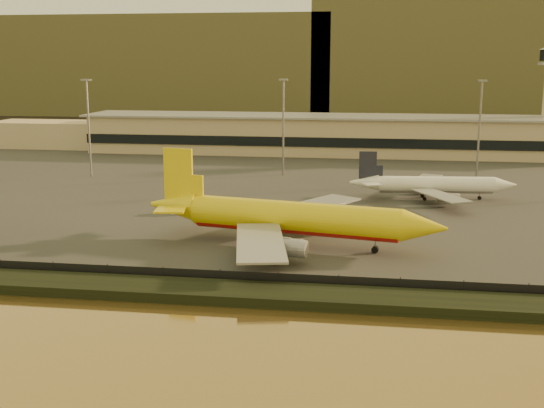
% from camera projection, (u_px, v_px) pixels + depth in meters
% --- Properties ---
extents(ground, '(900.00, 900.00, 0.00)m').
position_uv_depth(ground, '(278.00, 262.00, 104.16)').
color(ground, black).
rests_on(ground, ground).
extents(embankment, '(320.00, 7.00, 1.40)m').
position_uv_depth(embankment, '(259.00, 294.00, 87.56)').
color(embankment, black).
rests_on(embankment, ground).
extents(tarmac, '(320.00, 220.00, 0.20)m').
position_uv_depth(tarmac, '(324.00, 168.00, 196.06)').
color(tarmac, '#2D2D2D').
rests_on(tarmac, ground).
extents(perimeter_fence, '(300.00, 0.05, 2.20)m').
position_uv_depth(perimeter_fence, '(264.00, 280.00, 91.31)').
color(perimeter_fence, black).
rests_on(perimeter_fence, tarmac).
extents(terminal_building, '(202.00, 25.00, 12.60)m').
position_uv_depth(terminal_building, '(288.00, 134.00, 226.49)').
color(terminal_building, tan).
rests_on(terminal_building, tarmac).
extents(apron_light_masts, '(152.20, 12.20, 25.40)m').
position_uv_depth(apron_light_masts, '(379.00, 120.00, 171.30)').
color(apron_light_masts, slate).
rests_on(apron_light_masts, tarmac).
extents(distant_hills, '(470.00, 160.00, 70.00)m').
position_uv_depth(distant_hills, '(322.00, 59.00, 429.75)').
color(distant_hills, brown).
rests_on(distant_hills, ground).
extents(dhl_cargo_jet, '(51.07, 49.32, 15.30)m').
position_uv_depth(dhl_cargo_jet, '(289.00, 218.00, 112.16)').
color(dhl_cargo_jet, yellow).
rests_on(dhl_cargo_jet, tarmac).
extents(white_narrowbody_jet, '(36.62, 35.58, 10.51)m').
position_uv_depth(white_narrowbody_jet, '(433.00, 185.00, 150.15)').
color(white_narrowbody_jet, white).
rests_on(white_narrowbody_jet, tarmac).
extents(gse_vehicle_yellow, '(3.70, 1.79, 1.64)m').
position_uv_depth(gse_vehicle_yellow, '(394.00, 216.00, 130.20)').
color(gse_vehicle_yellow, yellow).
rests_on(gse_vehicle_yellow, tarmac).
extents(gse_vehicle_white, '(4.44, 2.13, 1.97)m').
position_uv_depth(gse_vehicle_white, '(182.00, 209.00, 136.31)').
color(gse_vehicle_white, white).
rests_on(gse_vehicle_white, tarmac).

